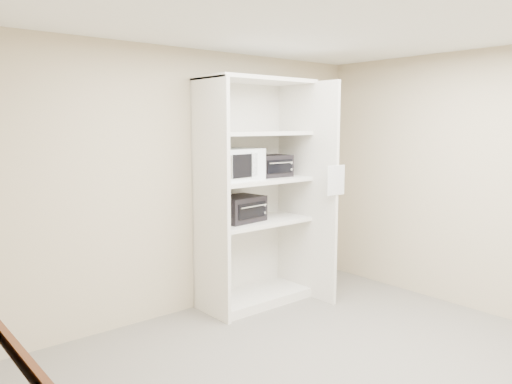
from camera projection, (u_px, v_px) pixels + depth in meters
floor at (336, 380)px, 3.82m from camera, size 4.50×4.00×0.01m
ceiling at (345, 14)px, 3.46m from camera, size 4.50×4.00×0.01m
wall_back at (191, 182)px, 5.16m from camera, size 4.50×0.02×2.70m
wall_left at (6, 259)px, 2.21m from camera, size 0.02×4.00×2.70m
wall_right at (486, 183)px, 5.07m from camera, size 0.02×4.00×2.70m
shelving_unit at (259, 200)px, 5.39m from camera, size 1.24×0.92×2.42m
microwave at (233, 164)px, 5.15m from camera, size 0.58×0.46×0.33m
toaster_oven_upper at (270, 166)px, 5.50m from camera, size 0.43×0.33×0.24m
toaster_oven_lower at (240, 209)px, 5.29m from camera, size 0.52×0.42×0.27m
paper_sign at (336, 180)px, 5.21m from camera, size 0.24×0.02×0.31m
chair_rail at (18, 354)px, 2.28m from camera, size 0.04×3.98×0.08m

